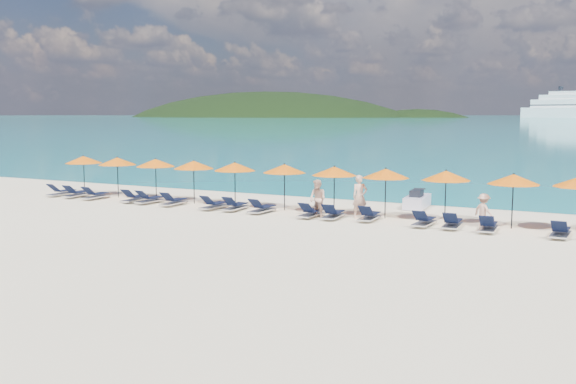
% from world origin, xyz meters
% --- Properties ---
extents(ground, '(1400.00, 1400.00, 0.00)m').
position_xyz_m(ground, '(0.00, 0.00, 0.00)').
color(ground, beige).
extents(headland_main, '(374.00, 242.00, 126.50)m').
position_xyz_m(headland_main, '(-300.00, 540.00, -38.00)').
color(headland_main, black).
rests_on(headland_main, ground).
extents(headland_small, '(162.00, 126.00, 85.50)m').
position_xyz_m(headland_small, '(-150.00, 560.00, -35.00)').
color(headland_small, black).
rests_on(headland_small, ground).
extents(jetski, '(1.14, 2.58, 0.89)m').
position_xyz_m(jetski, '(4.20, 8.84, 0.37)').
color(jetski, silver).
rests_on(jetski, ground).
extents(beachgoer_a, '(0.83, 0.82, 1.93)m').
position_xyz_m(beachgoer_a, '(2.77, 4.61, 0.97)').
color(beachgoer_a, '#D6A287').
rests_on(beachgoer_a, ground).
extents(beachgoer_b, '(0.95, 0.73, 1.73)m').
position_xyz_m(beachgoer_b, '(1.08, 3.79, 0.86)').
color(beachgoer_b, '#D6A287').
rests_on(beachgoer_b, ground).
extents(beachgoer_c, '(1.00, 0.84, 1.41)m').
position_xyz_m(beachgoer_c, '(8.14, 4.63, 0.71)').
color(beachgoer_c, '#D6A287').
rests_on(beachgoer_c, ground).
extents(umbrella_0, '(2.10, 2.10, 2.28)m').
position_xyz_m(umbrella_0, '(-14.22, 5.18, 2.02)').
color(umbrella_0, black).
rests_on(umbrella_0, ground).
extents(umbrella_1, '(2.10, 2.10, 2.28)m').
position_xyz_m(umbrella_1, '(-11.67, 5.13, 2.02)').
color(umbrella_1, black).
rests_on(umbrella_1, ground).
extents(umbrella_2, '(2.10, 2.10, 2.28)m').
position_xyz_m(umbrella_2, '(-9.07, 5.18, 2.02)').
color(umbrella_2, black).
rests_on(umbrella_2, ground).
extents(umbrella_3, '(2.10, 2.10, 2.28)m').
position_xyz_m(umbrella_3, '(-6.49, 5.04, 2.02)').
color(umbrella_3, black).
rests_on(umbrella_3, ground).
extents(umbrella_4, '(2.10, 2.10, 2.28)m').
position_xyz_m(umbrella_4, '(-4.00, 5.03, 2.02)').
color(umbrella_4, black).
rests_on(umbrella_4, ground).
extents(umbrella_5, '(2.10, 2.10, 2.28)m').
position_xyz_m(umbrella_5, '(-1.29, 5.15, 2.02)').
color(umbrella_5, black).
rests_on(umbrella_5, ground).
extents(umbrella_6, '(2.10, 2.10, 2.28)m').
position_xyz_m(umbrella_6, '(1.34, 5.06, 2.02)').
color(umbrella_6, black).
rests_on(umbrella_6, ground).
extents(umbrella_7, '(2.10, 2.10, 2.28)m').
position_xyz_m(umbrella_7, '(3.80, 5.07, 2.02)').
color(umbrella_7, black).
rests_on(umbrella_7, ground).
extents(umbrella_8, '(2.10, 2.10, 2.28)m').
position_xyz_m(umbrella_8, '(6.42, 5.27, 2.02)').
color(umbrella_8, black).
rests_on(umbrella_8, ground).
extents(umbrella_9, '(2.10, 2.10, 2.28)m').
position_xyz_m(umbrella_9, '(9.20, 4.98, 2.02)').
color(umbrella_9, black).
rests_on(umbrella_9, ground).
extents(lounger_0, '(0.74, 1.74, 0.66)m').
position_xyz_m(lounger_0, '(-14.92, 4.08, 0.24)').
color(lounger_0, silver).
rests_on(lounger_0, ground).
extents(lounger_1, '(0.74, 1.74, 0.66)m').
position_xyz_m(lounger_1, '(-13.70, 4.01, 0.24)').
color(lounger_1, silver).
rests_on(lounger_1, ground).
extents(lounger_2, '(0.65, 1.71, 0.66)m').
position_xyz_m(lounger_2, '(-12.22, 3.93, 0.24)').
color(lounger_2, silver).
rests_on(lounger_2, ground).
extents(lounger_3, '(0.67, 1.72, 0.66)m').
position_xyz_m(lounger_3, '(-9.56, 4.00, 0.24)').
color(lounger_3, silver).
rests_on(lounger_3, ground).
extents(lounger_4, '(0.79, 1.75, 0.66)m').
position_xyz_m(lounger_4, '(-8.52, 3.97, 0.24)').
color(lounger_4, silver).
rests_on(lounger_4, ground).
extents(lounger_5, '(0.67, 1.72, 0.66)m').
position_xyz_m(lounger_5, '(-6.97, 3.90, 0.24)').
color(lounger_5, silver).
rests_on(lounger_5, ground).
extents(lounger_6, '(0.77, 1.75, 0.66)m').
position_xyz_m(lounger_6, '(-4.43, 3.77, 0.24)').
color(lounger_6, silver).
rests_on(lounger_6, ground).
extents(lounger_7, '(0.66, 1.71, 0.66)m').
position_xyz_m(lounger_7, '(-3.32, 3.91, 0.24)').
color(lounger_7, silver).
rests_on(lounger_7, ground).
extents(lounger_8, '(0.72, 1.73, 0.66)m').
position_xyz_m(lounger_8, '(-1.79, 3.83, 0.24)').
color(lounger_8, silver).
rests_on(lounger_8, ground).
extents(lounger_9, '(0.70, 1.73, 0.66)m').
position_xyz_m(lounger_9, '(0.79, 3.73, 0.24)').
color(lounger_9, silver).
rests_on(lounger_9, ground).
extents(lounger_10, '(0.72, 1.73, 0.66)m').
position_xyz_m(lounger_10, '(1.83, 3.80, 0.24)').
color(lounger_10, silver).
rests_on(lounger_10, ground).
extents(lounger_11, '(0.70, 1.73, 0.66)m').
position_xyz_m(lounger_11, '(3.42, 4.07, 0.24)').
color(lounger_11, silver).
rests_on(lounger_11, ground).
extents(lounger_12, '(0.69, 1.72, 0.66)m').
position_xyz_m(lounger_12, '(5.90, 3.83, 0.24)').
color(lounger_12, silver).
rests_on(lounger_12, ground).
extents(lounger_13, '(0.71, 1.73, 0.66)m').
position_xyz_m(lounger_13, '(7.06, 3.85, 0.24)').
color(lounger_13, silver).
rests_on(lounger_13, ground).
extents(lounger_14, '(0.72, 1.73, 0.66)m').
position_xyz_m(lounger_14, '(8.48, 3.77, 0.24)').
color(lounger_14, silver).
rests_on(lounger_14, ground).
extents(lounger_15, '(0.69, 1.72, 0.66)m').
position_xyz_m(lounger_15, '(11.12, 3.77, 0.24)').
color(lounger_15, silver).
rests_on(lounger_15, ground).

